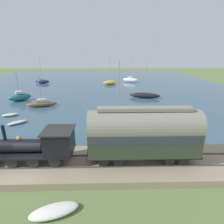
{
  "coord_description": "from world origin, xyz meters",
  "views": [
    {
      "loc": [
        -11.61,
        -5.88,
        8.92
      ],
      "look_at": [
        6.81,
        -6.33,
        2.7
      ],
      "focal_mm": 28.0,
      "sensor_mm": 36.0,
      "label": 1
    }
  ],
  "objects": [
    {
      "name": "sailboat_teal",
      "position": [
        22.2,
        11.44,
        0.8
      ],
      "size": [
        3.78,
        4.4,
        5.72
      ],
      "rotation": [
        0.0,
        0.0,
        0.61
      ],
      "color": "#1E707A",
      "rests_on": "harbor_water"
    },
    {
      "name": "rowboat_off_pier",
      "position": [
        13.26,
        8.73,
        0.21
      ],
      "size": [
        1.7,
        2.34,
        0.4
      ],
      "rotation": [
        0.0,
        0.0,
        0.42
      ],
      "color": "beige",
      "rests_on": "harbor_water"
    },
    {
      "name": "sailboat_brown",
      "position": [
        18.02,
        5.7,
        0.54
      ],
      "size": [
        2.47,
        5.24,
        5.37
      ],
      "rotation": [
        0.0,
        0.0,
        0.26
      ],
      "color": "brown",
      "rests_on": "harbor_water"
    },
    {
      "name": "ground_plane",
      "position": [
        0.0,
        0.0,
        0.0
      ],
      "size": [
        200.0,
        200.0,
        0.0
      ],
      "primitive_type": "plane",
      "color": "#607542"
    },
    {
      "name": "passenger_coach",
      "position": [
        0.55,
        -8.6,
        3.13
      ],
      "size": [
        2.43,
        8.77,
        4.46
      ],
      "color": "black",
      "rests_on": "rail_embankment"
    },
    {
      "name": "sailboat_navy",
      "position": [
        43.11,
        14.44,
        0.63
      ],
      "size": [
        2.13,
        4.72,
        7.69
      ],
      "rotation": [
        0.0,
        0.0,
        -0.16
      ],
      "color": "#192347",
      "rests_on": "harbor_water"
    },
    {
      "name": "rail_embankment",
      "position": [
        0.55,
        0.0,
        0.29
      ],
      "size": [
        5.04,
        56.0,
        0.7
      ],
      "color": "gray",
      "rests_on": "ground"
    },
    {
      "name": "beached_dinghy",
      "position": [
        -3.77,
        -2.71,
        0.22
      ],
      "size": [
        1.88,
        3.0,
        0.44
      ],
      "color": "silver",
      "rests_on": "ground"
    },
    {
      "name": "sailboat_green",
      "position": [
        12.14,
        -7.39,
        0.65
      ],
      "size": [
        3.06,
        5.7,
        8.03
      ],
      "rotation": [
        0.0,
        0.0,
        -0.32
      ],
      "color": "#236B42",
      "rests_on": "harbor_water"
    },
    {
      "name": "sailboat_black",
      "position": [
        23.87,
        -13.58,
        0.58
      ],
      "size": [
        3.05,
        6.53,
        7.29
      ],
      "rotation": [
        0.0,
        0.0,
        -0.25
      ],
      "color": "black",
      "rests_on": "harbor_water"
    },
    {
      "name": "rowboat_mid_harbor",
      "position": [
        10.15,
        6.18,
        0.2
      ],
      "size": [
        2.27,
        2.4,
        0.38
      ],
      "rotation": [
        0.0,
        0.0,
        0.73
      ],
      "color": "beige",
      "rests_on": "harbor_water"
    },
    {
      "name": "rowboat_far_out",
      "position": [
        5.16,
        -8.33,
        0.17
      ],
      "size": [
        2.17,
        2.27,
        0.32
      ],
      "rotation": [
        0.0,
        0.0,
        -0.74
      ],
      "color": "beige",
      "rests_on": "harbor_water"
    },
    {
      "name": "rowboat_near_shore",
      "position": [
        6.36,
        -10.87,
        0.26
      ],
      "size": [
        2.22,
        1.94,
        0.5
      ],
      "rotation": [
        0.0,
        0.0,
        0.92
      ],
      "color": "#B7B2A3",
      "rests_on": "harbor_water"
    },
    {
      "name": "sailboat_white",
      "position": [
        44.83,
        -13.13,
        0.8
      ],
      "size": [
        2.9,
        4.97,
        8.64
      ],
      "rotation": [
        0.0,
        0.0,
        -0.38
      ],
      "color": "white",
      "rests_on": "harbor_water"
    },
    {
      "name": "sailboat_yellow",
      "position": [
        39.99,
        -6.53,
        0.67
      ],
      "size": [
        3.15,
        4.49,
        7.92
      ],
      "rotation": [
        0.0,
        0.0,
        0.43
      ],
      "color": "gold",
      "rests_on": "harbor_water"
    },
    {
      "name": "steam_locomotive",
      "position": [
        0.55,
        -0.85,
        2.23
      ],
      "size": [
        2.24,
        6.41,
        3.13
      ],
      "color": "black",
      "rests_on": "rail_embankment"
    },
    {
      "name": "harbor_water",
      "position": [
        43.37,
        0.0,
        0.0
      ],
      "size": [
        80.0,
        80.0,
        0.01
      ],
      "color": "#38566B",
      "rests_on": "ground"
    }
  ]
}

